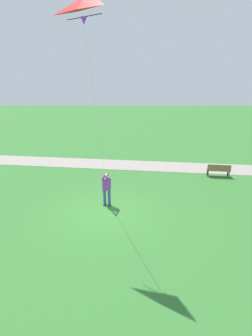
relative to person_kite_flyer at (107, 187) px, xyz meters
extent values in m
plane|color=#33702D|center=(0.75, -0.05, -1.05)|extent=(120.00, 120.00, 0.00)
cube|color=gray|center=(-6.52, 1.95, -1.04)|extent=(6.74, 32.03, 0.02)
cube|color=#232328|center=(0.01, 0.12, -1.02)|extent=(0.25, 0.14, 0.06)
cylinder|color=#2D4C8E|center=(-0.01, 0.12, -0.60)|extent=(0.14, 0.14, 0.82)
cube|color=#232328|center=(-0.02, -0.12, -1.02)|extent=(0.25, 0.14, 0.06)
cylinder|color=#2D4C8E|center=(-0.04, -0.12, -0.60)|extent=(0.14, 0.14, 0.82)
cube|color=#753899|center=(-0.02, 0.00, 0.11)|extent=(0.27, 0.42, 0.60)
sphere|color=#DBB28E|center=(-0.02, 0.00, 0.57)|extent=(0.22, 0.22, 0.22)
ellipsoid|color=black|center=(-0.04, 0.00, 0.61)|extent=(0.25, 0.25, 0.13)
cylinder|color=#753899|center=(0.21, 0.06, 0.56)|extent=(0.50, 0.40, 0.43)
cylinder|color=#753899|center=(0.19, -0.11, 0.56)|extent=(0.55, 0.29, 0.43)
sphere|color=#DBB28E|center=(0.36, -0.04, 0.69)|extent=(0.10, 0.10, 0.10)
pyramid|color=red|center=(2.54, -0.18, 7.15)|extent=(1.38, 1.61, 0.63)
cone|color=purple|center=(2.78, -0.34, 6.76)|extent=(0.28, 0.28, 0.22)
cylinder|color=black|center=(2.78, -0.34, 6.87)|extent=(0.84, 1.20, 0.02)
cylinder|color=silver|center=(1.57, -0.19, 3.70)|extent=(2.44, 0.31, 6.02)
cube|color=olive|center=(-4.18, 7.18, -0.60)|extent=(0.64, 1.55, 0.05)
cube|color=olive|center=(-4.00, 7.15, -0.37)|extent=(0.24, 1.49, 0.40)
cube|color=#2D2D33|center=(-4.43, 6.54, -0.82)|extent=(0.07, 0.07, 0.45)
cube|color=#2D2D33|center=(-4.12, 6.49, -0.82)|extent=(0.07, 0.07, 0.45)
cube|color=#2D2D33|center=(-4.25, 7.86, -0.82)|extent=(0.07, 0.07, 0.45)
cube|color=#2D2D33|center=(-3.93, 7.82, -0.82)|extent=(0.07, 0.07, 0.45)
camera|label=1|loc=(11.60, 0.92, 4.95)|focal=26.79mm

